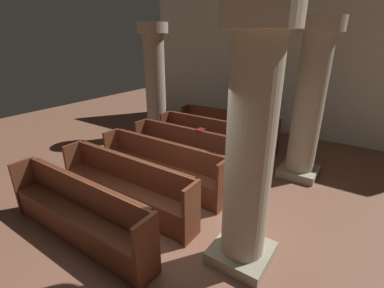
% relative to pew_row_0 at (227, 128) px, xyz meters
% --- Properties ---
extents(ground_plane, '(19.20, 19.20, 0.00)m').
position_rel_pew_row_0_xyz_m(ground_plane, '(0.88, -3.97, -0.53)').
color(ground_plane, brown).
extents(back_wall, '(10.00, 0.16, 4.50)m').
position_rel_pew_row_0_xyz_m(back_wall, '(0.88, 2.11, 1.72)').
color(back_wall, silver).
rests_on(back_wall, ground).
extents(pew_row_0, '(3.04, 0.47, 1.00)m').
position_rel_pew_row_0_xyz_m(pew_row_0, '(0.00, 0.00, 0.00)').
color(pew_row_0, brown).
rests_on(pew_row_0, ground).
extents(pew_row_1, '(3.04, 0.46, 1.00)m').
position_rel_pew_row_0_xyz_m(pew_row_1, '(0.00, -1.00, 0.00)').
color(pew_row_1, brown).
rests_on(pew_row_1, ground).
extents(pew_row_2, '(3.04, 0.46, 1.00)m').
position_rel_pew_row_0_xyz_m(pew_row_2, '(0.00, -2.00, 0.00)').
color(pew_row_2, brown).
rests_on(pew_row_2, ground).
extents(pew_row_3, '(3.04, 0.47, 1.00)m').
position_rel_pew_row_0_xyz_m(pew_row_3, '(0.00, -3.01, 0.00)').
color(pew_row_3, brown).
rests_on(pew_row_3, ground).
extents(pew_row_4, '(3.04, 0.46, 1.00)m').
position_rel_pew_row_0_xyz_m(pew_row_4, '(0.00, -4.01, 0.00)').
color(pew_row_4, brown).
rests_on(pew_row_4, ground).
extents(pew_row_5, '(3.04, 0.46, 1.00)m').
position_rel_pew_row_0_xyz_m(pew_row_5, '(0.00, -5.01, 0.00)').
color(pew_row_5, brown).
rests_on(pew_row_5, ground).
extents(pillar_aisle_side, '(0.89, 0.89, 3.43)m').
position_rel_pew_row_0_xyz_m(pillar_aisle_side, '(2.32, -0.77, 1.25)').
color(pillar_aisle_side, '#9F967E').
rests_on(pillar_aisle_side, ground).
extents(pillar_far_side, '(0.89, 0.89, 3.43)m').
position_rel_pew_row_0_xyz_m(pillar_far_side, '(-2.27, -0.53, 1.25)').
color(pillar_far_side, '#9F967E').
rests_on(pillar_far_side, ground).
extents(pillar_aisle_rear, '(0.89, 0.89, 3.43)m').
position_rel_pew_row_0_xyz_m(pillar_aisle_rear, '(2.32, -3.94, 1.25)').
color(pillar_aisle_rear, '#9F967E').
rests_on(pillar_aisle_rear, ground).
extents(lectern, '(0.48, 0.45, 1.08)m').
position_rel_pew_row_0_xyz_m(lectern, '(0.41, 0.95, -0.08)').
color(lectern, '#492215').
rests_on(lectern, ground).
extents(hymn_book, '(0.16, 0.21, 0.03)m').
position_rel_pew_row_0_xyz_m(hymn_book, '(0.22, -1.82, 0.48)').
color(hymn_book, maroon).
rests_on(hymn_book, pew_row_2).
extents(kneeler_box_red, '(0.34, 0.24, 0.21)m').
position_rel_pew_row_0_xyz_m(kneeler_box_red, '(1.75, -2.45, -0.43)').
color(kneeler_box_red, maroon).
rests_on(kneeler_box_red, ground).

